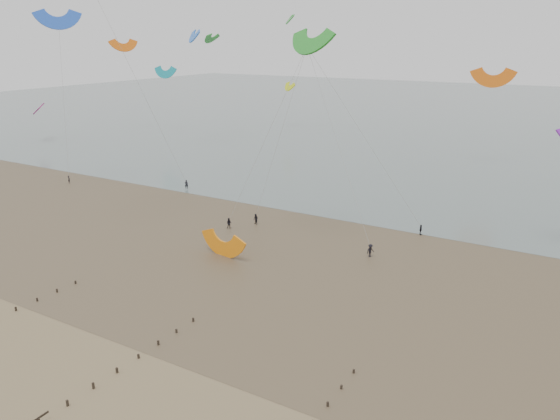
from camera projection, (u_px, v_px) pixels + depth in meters
The scene contains 6 objects.
ground at pixel (73, 368), 48.75m from camera, with size 500.00×500.00×0.00m, color brown.
sea_and_shore at pixel (248, 241), 78.98m from camera, with size 500.00×665.00×0.03m.
kitesurfer_lead at pixel (69, 179), 110.44m from camera, with size 0.58×0.38×1.59m, color black.
kitesurfers at pixel (471, 246), 74.95m from camera, with size 115.32×24.31×1.83m.
grounded_kite at pixel (223, 256), 73.81m from camera, with size 6.67×3.49×5.08m, color orange, non-canonical shape.
kites_airborne at pixel (378, 65), 116.28m from camera, with size 259.02×109.41×41.29m.
Camera 1 is at (37.41, -26.97, 28.16)m, focal length 35.00 mm.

